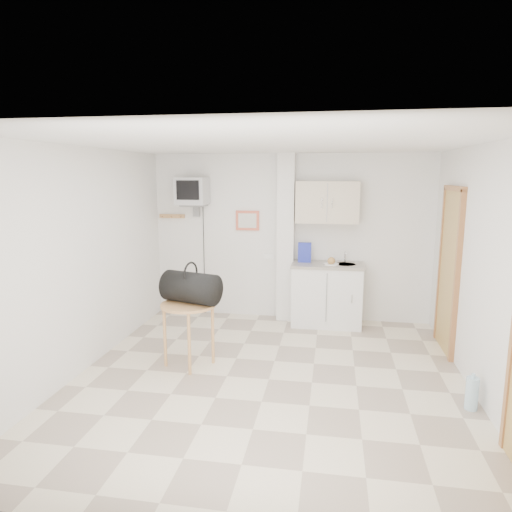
% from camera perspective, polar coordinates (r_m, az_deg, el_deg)
% --- Properties ---
extents(ground, '(4.50, 4.50, 0.00)m').
position_cam_1_polar(ground, '(5.13, 1.61, -15.16)').
color(ground, beige).
rests_on(ground, ground).
extents(room_envelope, '(4.24, 4.54, 2.55)m').
position_cam_1_polar(room_envelope, '(4.75, 4.72, 2.17)').
color(room_envelope, white).
rests_on(room_envelope, ground).
extents(kitchenette, '(1.03, 0.58, 2.10)m').
position_cam_1_polar(kitchenette, '(6.74, 8.85, -1.85)').
color(kitchenette, white).
rests_on(kitchenette, ground).
extents(crt_television, '(0.44, 0.45, 2.15)m').
position_cam_1_polar(crt_television, '(6.94, -7.97, 7.93)').
color(crt_television, slate).
rests_on(crt_television, ground).
extents(round_table, '(0.63, 0.63, 0.74)m').
position_cam_1_polar(round_table, '(5.33, -8.45, -6.96)').
color(round_table, '#B17C51').
rests_on(round_table, ground).
extents(duffel_bag, '(0.72, 0.53, 0.48)m').
position_cam_1_polar(duffel_bag, '(5.29, -8.12, -3.90)').
color(duffel_bag, black).
rests_on(duffel_bag, round_table).
extents(water_bottle, '(0.12, 0.12, 0.36)m').
position_cam_1_polar(water_bottle, '(4.93, 25.38, -15.24)').
color(water_bottle, '#A5CADB').
rests_on(water_bottle, ground).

